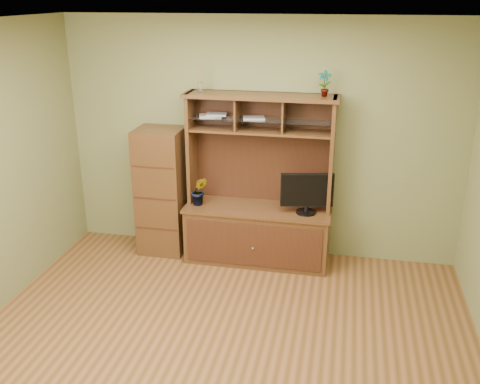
# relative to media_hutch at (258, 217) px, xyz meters

# --- Properties ---
(room) EXTENTS (4.54, 4.04, 2.74)m
(room) POSITION_rel_media_hutch_xyz_m (-0.03, -1.73, 0.83)
(room) COLOR brown
(room) RESTS_ON ground
(media_hutch) EXTENTS (1.66, 0.61, 1.90)m
(media_hutch) POSITION_rel_media_hutch_xyz_m (0.00, 0.00, 0.00)
(media_hutch) COLOR #412612
(media_hutch) RESTS_ON room
(monitor) EXTENTS (0.57, 0.22, 0.45)m
(monitor) POSITION_rel_media_hutch_xyz_m (0.54, -0.08, 0.37)
(monitor) COLOR black
(monitor) RESTS_ON media_hutch
(orchid_plant) EXTENTS (0.21, 0.19, 0.33)m
(orchid_plant) POSITION_rel_media_hutch_xyz_m (-0.66, -0.08, 0.29)
(orchid_plant) COLOR #286121
(orchid_plant) RESTS_ON media_hutch
(top_plant) EXTENTS (0.14, 0.10, 0.27)m
(top_plant) POSITION_rel_media_hutch_xyz_m (0.66, 0.08, 1.51)
(top_plant) COLOR #2B6824
(top_plant) RESTS_ON media_hutch
(reed_diffuser) EXTENTS (0.06, 0.06, 0.30)m
(reed_diffuser) POSITION_rel_media_hutch_xyz_m (-0.66, 0.08, 1.50)
(reed_diffuser) COLOR silver
(reed_diffuser) RESTS_ON media_hutch
(magazines) EXTENTS (0.76, 0.24, 0.04)m
(magazines) POSITION_rel_media_hutch_xyz_m (-0.38, 0.08, 1.13)
(magazines) COLOR #AFAFB4
(magazines) RESTS_ON media_hutch
(side_cabinet) EXTENTS (0.53, 0.48, 1.48)m
(side_cabinet) POSITION_rel_media_hutch_xyz_m (-1.14, 0.01, 0.22)
(side_cabinet) COLOR #412612
(side_cabinet) RESTS_ON room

